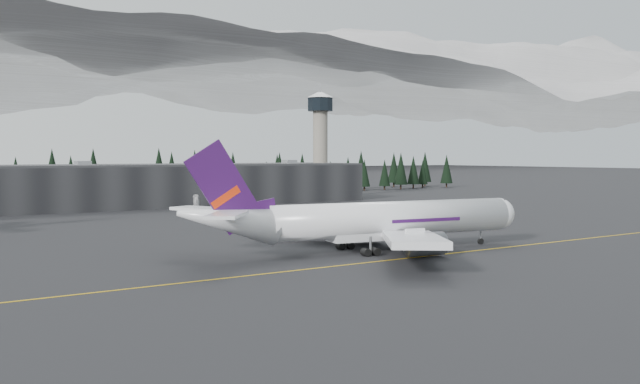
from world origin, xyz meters
TOP-DOWN VIEW (x-y plane):
  - ground at (0.00, 0.00)m, footprint 1400.00×1400.00m
  - taxiline at (0.00, -2.00)m, footprint 400.00×0.40m
  - terminal at (0.00, 125.00)m, footprint 160.00×30.00m
  - control_tower at (75.00, 128.00)m, footprint 10.00×10.00m
  - treeline at (0.00, 162.00)m, footprint 360.00×20.00m
  - jet_main at (-0.41, 7.04)m, footprint 59.83×54.83m
  - gse_vehicle_b at (16.24, 105.25)m, footprint 4.38×3.73m

SIDE VIEW (x-z plane):
  - ground at x=0.00m, z-range 0.00..0.00m
  - taxiline at x=0.00m, z-range 0.00..0.02m
  - gse_vehicle_b at x=16.24m, z-range 0.00..1.42m
  - jet_main at x=-0.41m, z-range -3.86..13.83m
  - terminal at x=0.00m, z-range 0.00..12.60m
  - treeline at x=0.00m, z-range 0.00..15.00m
  - control_tower at x=75.00m, z-range 4.56..42.26m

